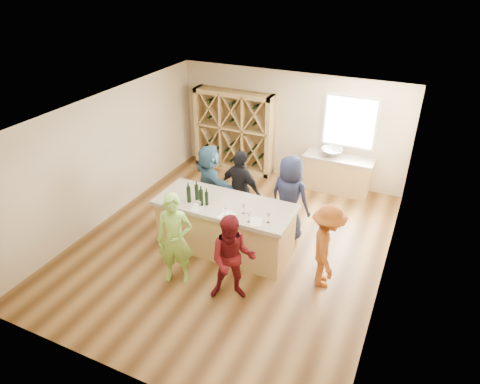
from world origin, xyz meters
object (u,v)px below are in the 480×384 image
at_px(wine_bottle_e, 207,199).
at_px(sink, 332,152).
at_px(tasting_counter_base, 225,228).
at_px(wine_bottle_b, 189,194).
at_px(wine_rack, 234,131).
at_px(person_far_mid, 241,190).
at_px(wine_bottle_d, 201,198).
at_px(person_far_left, 210,181).
at_px(person_near_right, 232,259).
at_px(person_near_left, 175,239).
at_px(wine_bottle_c, 197,192).
at_px(person_server, 327,246).
at_px(person_far_right, 289,198).

bearing_deg(wine_bottle_e, sink, 67.22).
xyz_separation_m(tasting_counter_base, wine_bottle_b, (-0.65, -0.24, 0.74)).
relative_size(wine_rack, tasting_counter_base, 0.85).
distance_m(wine_rack, person_far_mid, 2.94).
relative_size(wine_bottle_d, person_far_left, 0.19).
height_order(wine_rack, tasting_counter_base, wine_rack).
relative_size(tasting_counter_base, wine_bottle_b, 7.96).
distance_m(tasting_counter_base, person_near_right, 1.43).
height_order(wine_bottle_d, person_far_mid, person_far_mid).
xyz_separation_m(wine_rack, person_near_right, (2.20, -4.67, -0.29)).
bearing_deg(person_far_mid, person_near_left, 96.64).
bearing_deg(person_far_left, person_far_mid, -156.80).
bearing_deg(person_near_left, wine_bottle_b, 86.49).
height_order(wine_bottle_b, person_near_right, person_near_right).
bearing_deg(wine_bottle_b, sink, 62.71).
height_order(sink, wine_bottle_d, wine_bottle_d).
distance_m(person_near_left, person_far_left, 2.32).
bearing_deg(person_far_mid, wine_bottle_c, 79.01).
bearing_deg(tasting_counter_base, person_server, -4.87).
bearing_deg(person_server, person_far_mid, 44.48).
bearing_deg(person_far_right, tasting_counter_base, 59.65).
bearing_deg(person_near_left, wine_bottle_c, 80.00).
height_order(sink, person_server, person_server).
xyz_separation_m(sink, person_far_left, (-2.14, -2.35, -0.16)).
height_order(sink, tasting_counter_base, sink).
bearing_deg(sink, person_far_right, -95.89).
distance_m(wine_bottle_e, person_near_right, 1.47).
bearing_deg(wine_bottle_c, person_far_right, 34.87).
height_order(person_far_right, person_far_left, person_far_right).
distance_m(person_near_right, person_server, 1.68).
bearing_deg(wine_bottle_c, wine_rack, 104.24).
relative_size(tasting_counter_base, wine_bottle_e, 9.45).
bearing_deg(person_near_right, person_far_mid, 87.87).
xyz_separation_m(person_near_left, person_far_mid, (0.31, 2.10, 0.01)).
relative_size(sink, person_far_mid, 0.30).
relative_size(wine_rack, person_server, 1.36).
distance_m(tasting_counter_base, person_far_right, 1.45).
height_order(wine_rack, wine_bottle_c, wine_rack).
bearing_deg(wine_rack, person_near_left, -76.96).
bearing_deg(person_far_mid, wine_rack, -46.71).
distance_m(tasting_counter_base, wine_bottle_b, 1.02).
height_order(sink, wine_bottle_c, wine_bottle_c).
distance_m(person_far_mid, person_far_right, 1.06).
height_order(wine_rack, wine_bottle_b, wine_rack).
bearing_deg(wine_bottle_c, person_far_left, 106.82).
distance_m(person_near_left, person_near_right, 1.12).
relative_size(tasting_counter_base, person_near_left, 1.46).
distance_m(wine_rack, wine_bottle_d, 3.89).
bearing_deg(person_server, wine_bottle_d, 72.88).
distance_m(wine_bottle_c, person_far_left, 1.26).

